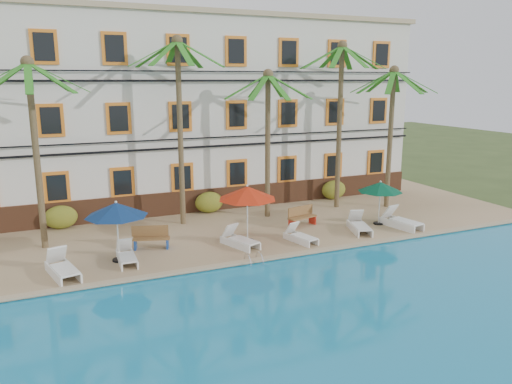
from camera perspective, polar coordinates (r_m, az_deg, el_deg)
name	(u,v)px	position (r m, az deg, el deg)	size (l,w,h in m)	color
ground	(265,257)	(20.52, 1.03, -7.39)	(100.00, 100.00, 0.00)	#384C23
pool_deck	(223,222)	(24.89, -3.74, -3.46)	(30.00, 12.00, 0.25)	tan
swimming_pool	(367,332)	(14.94, 12.61, -15.38)	(26.00, 12.00, 0.20)	#1883B5
pool_coping	(274,257)	(19.66, 2.12, -7.45)	(30.00, 0.35, 0.06)	tan
hotel_building	(192,110)	(28.69, -7.30, 9.28)	(25.40, 6.44, 10.22)	silver
palm_a	(34,127)	(21.63, -24.08, 6.80)	(4.45, 4.45, 7.72)	brown
palm_b	(179,107)	(23.52, -8.75, 9.61)	(4.45, 4.45, 8.77)	brown
palm_c	(268,123)	(24.62, 1.36, 7.93)	(4.45, 4.45, 7.31)	brown
palm_d	(340,104)	(26.81, 9.60, 9.93)	(4.45, 4.45, 8.75)	brown
palm_e	(391,117)	(27.54, 15.22, 8.27)	(4.45, 4.45, 7.52)	brown
shrub_left	(61,217)	(24.94, -21.42, -2.70)	(1.50, 0.90, 1.10)	#285718
shrub_mid	(209,202)	(26.11, -5.38, -1.18)	(1.50, 0.90, 1.10)	#285718
shrub_right	(334,190)	(29.28, 8.87, 0.25)	(1.50, 0.90, 1.10)	#285718
umbrella_blue	(116,210)	(19.47, -15.68, -1.98)	(2.37, 2.37, 2.38)	black
umbrella_red	(247,193)	(20.96, -1.01, -0.14)	(2.51, 2.51, 2.51)	black
umbrella_green	(380,187)	(24.37, 14.02, 0.54)	(2.13, 2.13, 2.14)	black
lounger_a	(62,268)	(19.09, -21.26, -8.06)	(1.18, 2.16, 0.97)	white
lounger_b	(127,256)	(19.72, -14.58, -7.06)	(0.68, 1.77, 0.83)	white
lounger_c	(239,240)	(20.90, -1.91, -5.46)	(1.25, 1.98, 0.88)	white
lounger_d	(300,236)	(21.53, 5.07, -5.03)	(0.97, 1.75, 0.79)	white
lounger_e	(359,225)	(23.33, 11.71, -3.74)	(1.27, 2.06, 0.92)	white
lounger_f	(401,221)	(24.46, 16.20, -3.17)	(1.13, 2.18, 0.98)	white
bench_left	(151,237)	(21.07, -11.86, -5.05)	(1.57, 0.90, 0.93)	olive
bench_right	(301,216)	(23.80, 5.20, -2.76)	(1.57, 0.80, 0.93)	olive
pool_ladder	(254,262)	(19.22, -0.27, -8.01)	(0.54, 0.74, 0.74)	silver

